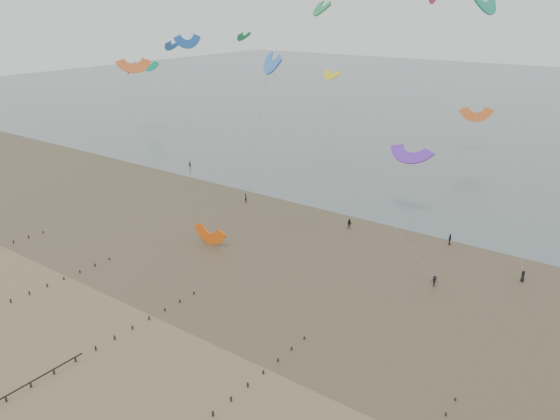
{
  "coord_description": "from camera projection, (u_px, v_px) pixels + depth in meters",
  "views": [
    {
      "loc": [
        51.74,
        -33.8,
        36.95
      ],
      "look_at": [
        6.83,
        28.0,
        8.0
      ],
      "focal_mm": 35.0,
      "sensor_mm": 36.0,
      "label": 1
    }
  ],
  "objects": [
    {
      "name": "sea_and_shore",
      "position": [
        251.0,
        229.0,
        95.37
      ],
      "size": [
        500.0,
        665.0,
        0.03
      ],
      "color": "#475654",
      "rests_on": "ground"
    },
    {
      "name": "kitesurfers",
      "position": [
        547.0,
        261.0,
        81.64
      ],
      "size": [
        120.21,
        26.85,
        1.84
      ],
      "color": "black",
      "rests_on": "ground"
    },
    {
      "name": "kitesurfer_lead",
      "position": [
        246.0,
        198.0,
        107.94
      ],
      "size": [
        0.78,
        0.78,
        1.83
      ],
      "primitive_type": "imported",
      "rotation": [
        0.0,
        0.0,
        2.37
      ],
      "color": "black",
      "rests_on": "ground"
    },
    {
      "name": "ground",
      "position": [
        102.0,
        324.0,
        67.11
      ],
      "size": [
        500.0,
        500.0,
        0.0
      ],
      "primitive_type": "plane",
      "color": "brown",
      "rests_on": "ground"
    },
    {
      "name": "grounded_kite",
      "position": [
        210.0,
        243.0,
        89.71
      ],
      "size": [
        5.91,
        4.67,
        3.18
      ],
      "primitive_type": null,
      "rotation": [
        1.54,
        0.0,
        -0.03
      ],
      "color": "#FF5F10",
      "rests_on": "ground"
    },
    {
      "name": "kites_airborne",
      "position": [
        398.0,
        76.0,
        130.75
      ],
      "size": [
        239.1,
        117.88,
        36.29
      ],
      "color": "#E64C98",
      "rests_on": "ground"
    }
  ]
}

